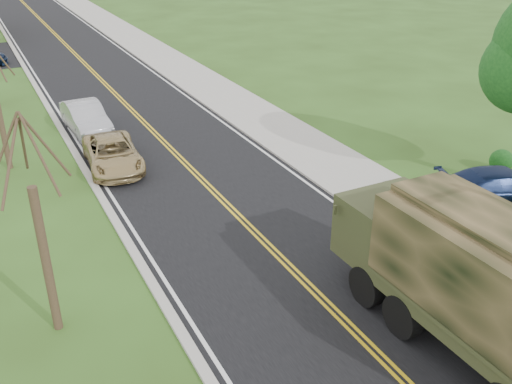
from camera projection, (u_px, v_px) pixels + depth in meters
road at (85, 64)px, 42.21m from camera, size 8.00×120.00×0.01m
curb_right at (139, 57)px, 43.87m from camera, size 0.30×120.00×0.12m
sidewalk_right at (161, 55)px, 44.59m from camera, size 3.20×120.00×0.10m
curb_left at (26, 69)px, 40.49m from camera, size 0.30×120.00×0.10m
bare_tree_a at (43, 244)px, 14.20m from camera, size 1.93×2.26×6.08m
military_truck at (470, 271)px, 13.92m from camera, size 2.76×7.68×3.81m
suv_champagne at (113, 154)px, 24.71m from camera, size 2.57×4.88×1.31m
sedan_silver at (86, 118)px, 28.65m from camera, size 1.83×4.71×1.53m
pickup_navy at (503, 188)px, 21.50m from camera, size 5.39×3.55×1.45m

